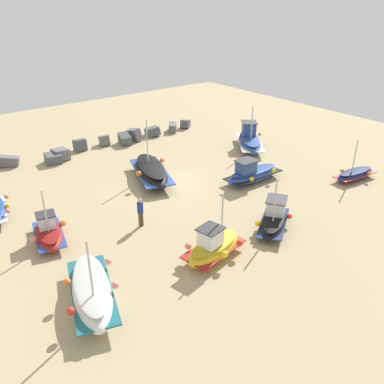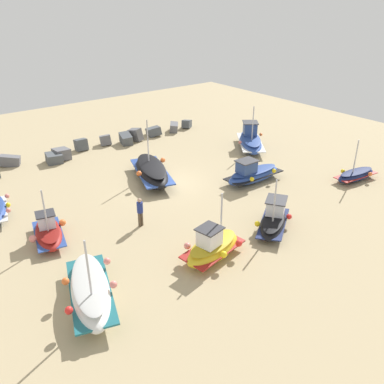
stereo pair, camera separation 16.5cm
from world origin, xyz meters
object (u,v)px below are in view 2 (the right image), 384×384
(fishing_boat_6, at_px, (48,232))
(fishing_boat_7, at_px, (250,141))
(fishing_boat_2, at_px, (253,174))
(fishing_boat_1, at_px, (152,171))
(fishing_boat_8, at_px, (356,175))
(fishing_boat_5, at_px, (274,220))
(fishing_boat_4, at_px, (90,290))
(person_walking, at_px, (140,210))
(fishing_boat_3, at_px, (213,247))

(fishing_boat_6, xyz_separation_m, fishing_boat_7, (17.47, 3.47, 0.15))
(fishing_boat_2, xyz_separation_m, fishing_boat_6, (-13.03, 1.19, -0.08))
(fishing_boat_1, xyz_separation_m, fishing_boat_2, (5.03, -4.26, -0.05))
(fishing_boat_1, distance_m, fishing_boat_8, 13.37)
(fishing_boat_5, bearing_deg, fishing_boat_8, -28.58)
(fishing_boat_4, height_order, person_walking, fishing_boat_4)
(fishing_boat_1, relative_size, fishing_boat_4, 1.13)
(fishing_boat_4, relative_size, fishing_boat_7, 1.01)
(fishing_boat_8, bearing_deg, fishing_boat_7, 102.83)
(fishing_boat_3, height_order, fishing_boat_7, fishing_boat_7)
(fishing_boat_5, relative_size, person_walking, 2.26)
(fishing_boat_2, distance_m, fishing_boat_4, 13.99)
(fishing_boat_1, height_order, fishing_boat_4, fishing_boat_1)
(fishing_boat_3, relative_size, fishing_boat_4, 0.73)
(fishing_boat_3, bearing_deg, fishing_boat_4, -17.90)
(fishing_boat_1, bearing_deg, fishing_boat_5, 29.28)
(fishing_boat_1, bearing_deg, person_walking, -19.46)
(fishing_boat_5, distance_m, fishing_boat_8, 8.89)
(fishing_boat_3, relative_size, person_walking, 2.22)
(fishing_boat_6, xyz_separation_m, fishing_boat_8, (18.52, -5.18, -0.09))
(fishing_boat_1, distance_m, fishing_boat_3, 9.50)
(fishing_boat_2, relative_size, fishing_boat_8, 1.28)
(fishing_boat_4, bearing_deg, fishing_boat_6, 15.21)
(person_walking, bearing_deg, fishing_boat_5, 43.83)
(fishing_boat_7, bearing_deg, fishing_boat_5, 178.15)
(fishing_boat_6, bearing_deg, fishing_boat_1, -56.10)
(fishing_boat_6, distance_m, fishing_boat_8, 19.23)
(fishing_boat_8, bearing_deg, fishing_boat_5, -168.68)
(fishing_boat_3, height_order, fishing_boat_4, fishing_boat_4)
(fishing_boat_1, bearing_deg, fishing_boat_4, -25.41)
(fishing_boat_2, bearing_deg, fishing_boat_7, -132.38)
(fishing_boat_6, bearing_deg, person_walking, -97.21)
(fishing_boat_2, height_order, fishing_boat_3, fishing_boat_3)
(fishing_boat_2, height_order, person_walking, fishing_boat_2)
(fishing_boat_4, height_order, fishing_boat_8, fishing_boat_4)
(fishing_boat_2, xyz_separation_m, fishing_boat_8, (5.49, -3.98, -0.17))
(fishing_boat_3, relative_size, fishing_boat_6, 1.06)
(fishing_boat_5, bearing_deg, fishing_boat_4, 142.83)
(fishing_boat_2, xyz_separation_m, fishing_boat_7, (4.44, 4.66, 0.08))
(fishing_boat_4, bearing_deg, fishing_boat_8, -70.75)
(fishing_boat_6, xyz_separation_m, person_walking, (4.32, -1.58, 0.46))
(fishing_boat_7, distance_m, fishing_boat_8, 8.71)
(fishing_boat_3, xyz_separation_m, fishing_boat_4, (-5.76, 0.63, -0.00))
(fishing_boat_1, height_order, fishing_boat_2, fishing_boat_1)
(fishing_boat_8, distance_m, person_walking, 14.65)
(fishing_boat_7, relative_size, fishing_boat_8, 1.46)
(fishing_boat_2, height_order, fishing_boat_8, fishing_boat_8)
(fishing_boat_1, xyz_separation_m, fishing_boat_5, (1.68, -9.08, -0.09))
(fishing_boat_6, relative_size, fishing_boat_7, 0.70)
(person_walking, bearing_deg, fishing_boat_3, 7.56)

